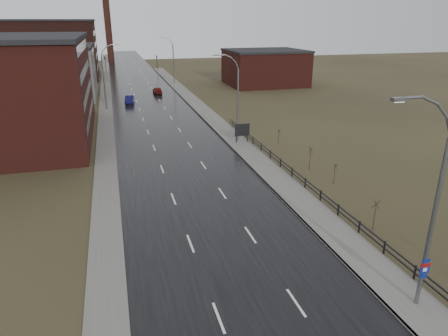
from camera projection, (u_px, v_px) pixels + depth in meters
road at (152, 109)px, 72.88m from camera, size 14.00×300.00×0.06m
sidewalk_right at (238, 143)px, 52.46m from camera, size 3.20×180.00×0.18m
curb_right at (227, 144)px, 52.08m from camera, size 0.16×180.00×0.18m
sidewalk_left at (106, 111)px, 70.81m from camera, size 2.40×260.00×0.12m
warehouse_mid at (54, 71)px, 82.78m from camera, size 16.32×20.40×10.50m
warehouse_far at (46, 50)px, 107.73m from camera, size 26.52×24.48×15.50m
building_right at (265, 67)px, 98.91m from camera, size 18.36×16.32×8.50m
smokestack at (107, 19)px, 147.24m from camera, size 2.70×2.70×30.70m
streetlight_main at (430, 211)px, 20.55m from camera, size 3.91×0.29×12.11m
streetlight_right_mid at (236, 98)px, 51.33m from camera, size 3.36×0.28×11.35m
streetlight_left at (105, 77)px, 70.73m from camera, size 3.36×0.28×11.35m
streetlight_right_far at (172, 60)px, 100.09m from camera, size 3.36×0.28×11.35m
guardrail at (309, 185)px, 37.60m from camera, size 0.10×53.05×1.10m
shrub_c at (375, 214)px, 30.46m from camera, size 0.61×0.64×2.59m
shrub_d at (335, 173)px, 39.35m from camera, size 0.51×0.54×2.14m
shrub_e at (310, 157)px, 43.00m from camera, size 0.62×0.65×2.63m
shrub_f at (279, 135)px, 52.56m from camera, size 0.46×0.49×1.93m
billboard at (242, 130)px, 51.98m from camera, size 2.00×0.17×2.67m
traffic_light_left at (105, 57)px, 123.45m from camera, size 0.58×2.73×5.30m
traffic_light_right at (157, 56)px, 127.48m from camera, size 0.58×2.73×5.30m
car_near at (130, 100)px, 77.12m from camera, size 2.10×4.78×1.53m
car_far at (157, 91)px, 87.44m from camera, size 1.87×4.51×1.53m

